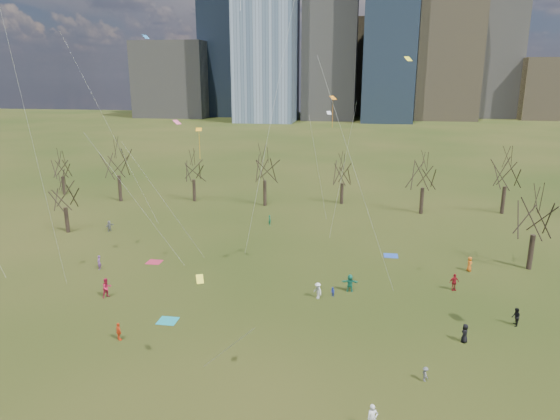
% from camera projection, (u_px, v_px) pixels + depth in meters
% --- Properties ---
extents(ground, '(500.00, 500.00, 0.00)m').
position_uv_depth(ground, '(256.00, 332.00, 40.21)').
color(ground, black).
rests_on(ground, ground).
extents(downtown_skyline, '(212.50, 78.00, 118.00)m').
position_uv_depth(downtown_skyline, '(344.00, 33.00, 231.16)').
color(downtown_skyline, slate).
rests_on(downtown_skyline, ground).
extents(bare_tree_row, '(113.04, 29.80, 9.50)m').
position_uv_depth(bare_tree_row, '(307.00, 172.00, 74.10)').
color(bare_tree_row, black).
rests_on(bare_tree_row, ground).
extents(blanket_teal, '(1.60, 1.50, 0.03)m').
position_uv_depth(blanket_teal, '(168.00, 321.00, 41.99)').
color(blanket_teal, teal).
rests_on(blanket_teal, ground).
extents(blanket_navy, '(1.60, 1.50, 0.03)m').
position_uv_depth(blanket_navy, '(391.00, 256.00, 57.19)').
color(blanket_navy, '#2448AB').
rests_on(blanket_navy, ground).
extents(blanket_crimson, '(1.60, 1.50, 0.03)m').
position_uv_depth(blanket_crimson, '(154.00, 262.00, 55.23)').
color(blanket_crimson, '#AE223E').
rests_on(blanket_crimson, ground).
extents(person_1, '(0.72, 0.57, 1.73)m').
position_uv_depth(person_1, '(372.00, 418.00, 28.77)').
color(person_1, white).
rests_on(person_1, ground).
extents(person_2, '(1.09, 1.15, 1.88)m').
position_uv_depth(person_2, '(107.00, 288.00, 46.27)').
color(person_2, '#BD1B3E').
rests_on(person_2, ground).
extents(person_3, '(0.60, 0.77, 1.05)m').
position_uv_depth(person_3, '(425.00, 374.00, 33.60)').
color(person_3, slate).
rests_on(person_3, ground).
extents(person_4, '(0.88, 0.85, 1.48)m').
position_uv_depth(person_4, '(119.00, 332.00, 38.75)').
color(person_4, '#F84E1B').
rests_on(person_4, ground).
extents(person_5, '(1.64, 0.60, 1.74)m').
position_uv_depth(person_5, '(350.00, 283.00, 47.54)').
color(person_5, '#1C7F62').
rests_on(person_5, ground).
extents(person_6, '(0.79, 0.89, 1.52)m').
position_uv_depth(person_6, '(465.00, 333.00, 38.47)').
color(person_6, black).
rests_on(person_6, ground).
extents(person_7, '(0.43, 0.61, 1.55)m').
position_uv_depth(person_7, '(99.00, 262.00, 53.02)').
color(person_7, '#754387').
rests_on(person_7, ground).
extents(person_8, '(0.51, 0.56, 0.92)m').
position_uv_depth(person_8, '(333.00, 292.00, 46.55)').
color(person_8, '#2939B2').
rests_on(person_8, ground).
extents(person_9, '(1.12, 1.12, 1.56)m').
position_uv_depth(person_9, '(318.00, 291.00, 46.05)').
color(person_9, silver).
rests_on(person_9, ground).
extents(person_10, '(1.07, 0.77, 1.69)m').
position_uv_depth(person_10, '(454.00, 282.00, 47.79)').
color(person_10, '#A3171F').
rests_on(person_10, ground).
extents(person_11, '(0.86, 1.43, 1.47)m').
position_uv_depth(person_11, '(109.00, 226.00, 66.00)').
color(person_11, slate).
rests_on(person_11, ground).
extents(person_12, '(0.56, 0.81, 1.60)m').
position_uv_depth(person_12, '(469.00, 264.00, 52.52)').
color(person_12, '#D46117').
rests_on(person_12, ground).
extents(person_13, '(0.57, 0.63, 1.45)m').
position_uv_depth(person_13, '(270.00, 220.00, 68.73)').
color(person_13, '#176943').
rests_on(person_13, ground).
extents(person_14, '(0.68, 0.83, 1.58)m').
position_uv_depth(person_14, '(516.00, 317.00, 40.98)').
color(person_14, black).
rests_on(person_14, ground).
extents(kites_airborne, '(62.75, 42.43, 31.14)m').
position_uv_depth(kites_airborne, '(339.00, 147.00, 44.80)').
color(kites_airborne, '#FAA415').
rests_on(kites_airborne, ground).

